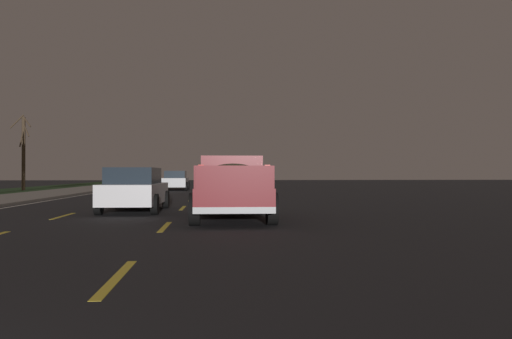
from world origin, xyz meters
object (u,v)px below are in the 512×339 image
(sedan_white, at_px, (135,189))
(bare_tree_far, at_px, (23,151))
(pickup_truck, at_px, (232,186))
(sedan_silver, at_px, (176,180))

(sedan_white, distance_m, bare_tree_far, 26.47)
(pickup_truck, height_order, sedan_silver, pickup_truck)
(sedan_silver, bearing_deg, bare_tree_far, 85.43)
(sedan_white, bearing_deg, sedan_silver, 0.82)
(sedan_white, bearing_deg, bare_tree_far, 28.12)
(bare_tree_far, bearing_deg, pickup_truck, -149.18)
(sedan_white, xyz_separation_m, bare_tree_far, (23.26, 12.43, 2.35))
(sedan_silver, height_order, bare_tree_far, bare_tree_far)
(pickup_truck, bearing_deg, sedan_silver, 8.15)
(sedan_silver, relative_size, bare_tree_far, 0.73)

